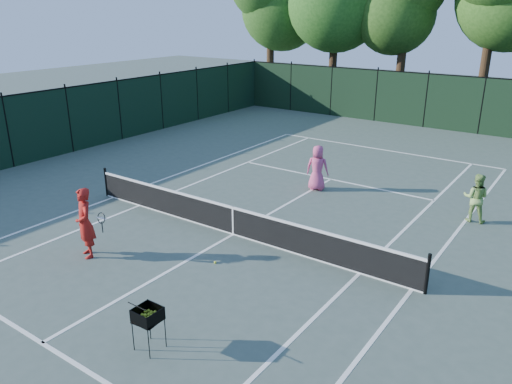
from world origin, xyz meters
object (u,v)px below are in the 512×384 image
Objects in this scene: player_pink at (317,168)px; player_green at (476,198)px; coach at (85,223)px; ball_hopper at (148,315)px; loose_ball_midcourt at (215,262)px.

player_pink is 5.55m from player_green.
coach is at bearing 40.60° from player_green.
coach is 2.11× the size of ball_hopper.
coach is 1.15× the size of player_pink.
player_green is at bearing 166.19° from player_pink.
player_pink is 10.41m from ball_hopper.
player_pink is at bearing 95.19° from loose_ball_midcourt.
loose_ball_midcourt is at bearing 48.47° from player_green.
ball_hopper is 3.78m from loose_ball_midcourt.
loose_ball_midcourt is (-1.21, 3.50, -0.75)m from ball_hopper.
loose_ball_midcourt is at bearing 78.64° from player_pink.
player_green is (8.08, 8.66, -0.19)m from coach.
coach is 8.77m from player_pink.
player_pink is 1.08× the size of player_green.
player_green is at bearing 64.42° from ball_hopper.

